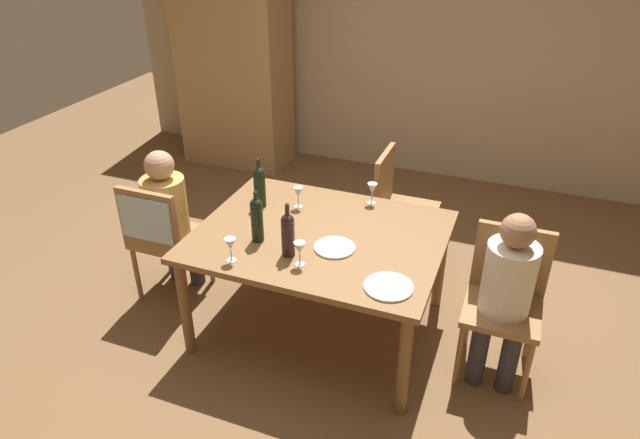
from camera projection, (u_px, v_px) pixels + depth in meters
ground_plane at (320, 325)px, 3.91m from camera, size 10.00×10.00×0.00m
rear_room_partition at (424, 41)px, 5.51m from camera, size 6.40×0.12×2.70m
armoire_cabinet at (234, 61)px, 5.85m from camera, size 1.18×0.62×2.18m
dining_table at (320, 244)px, 3.58m from camera, size 1.53×1.20×0.74m
chair_left_end at (157, 229)px, 3.87m from camera, size 0.44×0.46×0.92m
chair_right_end at (506, 292)px, 3.36m from camera, size 0.44×0.44×0.92m
chair_far_right at (397, 201)px, 4.36m from camera, size 0.44×0.44×0.92m
person_woman_host at (169, 212)px, 3.97m from camera, size 0.30×0.34×1.12m
person_man_bearded at (507, 288)px, 3.21m from camera, size 0.29×0.34×1.10m
wine_bottle_tall_green at (257, 218)px, 3.40m from camera, size 0.08×0.08×0.33m
wine_bottle_dark_red at (260, 185)px, 3.79m from camera, size 0.08×0.08×0.35m
wine_bottle_short_olive at (288, 233)px, 3.26m from camera, size 0.08×0.08×0.34m
wine_glass_near_left at (372, 189)px, 3.84m from camera, size 0.07×0.07×0.15m
wine_glass_centre at (300, 249)px, 3.19m from camera, size 0.07×0.07×0.15m
wine_glass_near_right at (298, 193)px, 3.79m from camera, size 0.07×0.07×0.15m
wine_glass_far at (230, 245)px, 3.23m from camera, size 0.07×0.07×0.15m
dinner_plate_host at (335, 248)px, 3.39m from camera, size 0.25×0.25×0.01m
dinner_plate_guest_left at (388, 287)px, 3.05m from camera, size 0.27×0.27×0.01m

